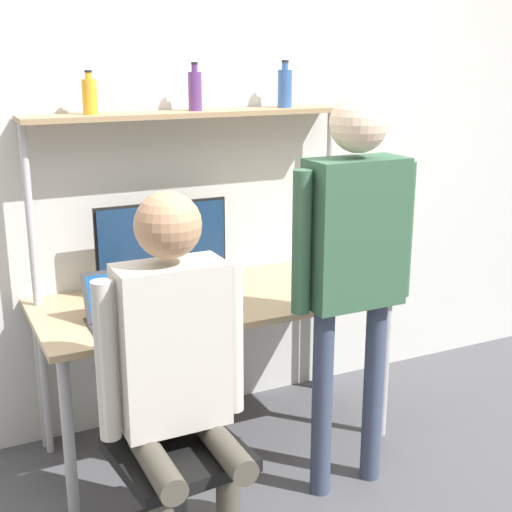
{
  "coord_description": "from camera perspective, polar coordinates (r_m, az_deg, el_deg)",
  "views": [
    {
      "loc": [
        -1.22,
        -2.6,
        1.89
      ],
      "look_at": [
        -0.04,
        -0.15,
        1.12
      ],
      "focal_mm": 50.0,
      "sensor_mm": 36.0,
      "label": 1
    }
  ],
  "objects": [
    {
      "name": "wall_back",
      "position": [
        3.66,
        -5.98,
        7.29
      ],
      "size": [
        8.0,
        0.06,
        2.7
      ],
      "color": "silver",
      "rests_on": "ground_plane"
    },
    {
      "name": "person_standing",
      "position": [
        2.98,
        7.85,
        0.8
      ],
      "size": [
        0.58,
        0.24,
        1.75
      ],
      "color": "#38425B",
      "rests_on": "ground_plane"
    },
    {
      "name": "person_seated",
      "position": [
        2.59,
        -6.47,
        -7.81
      ],
      "size": [
        0.56,
        0.48,
        1.44
      ],
      "color": "#4C473D",
      "rests_on": "ground_plane"
    },
    {
      "name": "cell_phone",
      "position": [
        3.19,
        -6.11,
        -4.78
      ],
      "size": [
        0.07,
        0.15,
        0.01
      ],
      "color": "#264C8C",
      "rests_on": "desk"
    },
    {
      "name": "bottle_blue",
      "position": [
        3.69,
        2.32,
        13.32
      ],
      "size": [
        0.07,
        0.07,
        0.23
      ],
      "color": "#335999",
      "rests_on": "shelf_unit"
    },
    {
      "name": "office_chair",
      "position": [
        2.9,
        -6.49,
        -17.87
      ],
      "size": [
        0.56,
        0.56,
        0.92
      ],
      "color": "black",
      "rests_on": "ground_plane"
    },
    {
      "name": "desk",
      "position": [
        3.46,
        -3.35,
        -4.49
      ],
      "size": [
        1.69,
        0.76,
        0.77
      ],
      "color": "tan",
      "rests_on": "ground_plane"
    },
    {
      "name": "bottle_purple",
      "position": [
        3.49,
        -4.9,
        13.08
      ],
      "size": [
        0.07,
        0.07,
        0.23
      ],
      "color": "#593372",
      "rests_on": "shelf_unit"
    },
    {
      "name": "monitor",
      "position": [
        3.49,
        -7.48,
        1.21
      ],
      "size": [
        0.66,
        0.2,
        0.44
      ],
      "color": "black",
      "rests_on": "desk"
    },
    {
      "name": "bottle_amber",
      "position": [
        3.34,
        -13.16,
        12.37
      ],
      "size": [
        0.07,
        0.07,
        0.19
      ],
      "color": "gold",
      "rests_on": "shelf_unit"
    },
    {
      "name": "ground_plane",
      "position": [
        3.44,
        -0.5,
        -17.44
      ],
      "size": [
        12.0,
        12.0,
        0.0
      ],
      "primitive_type": "plane",
      "color": "#4C4C51"
    },
    {
      "name": "laptop",
      "position": [
        3.16,
        -10.66,
        -4.07
      ],
      "size": [
        0.31,
        0.23,
        0.22
      ],
      "color": "#333338",
      "rests_on": "desk"
    },
    {
      "name": "shelf_unit",
      "position": [
        3.52,
        -5.11,
        7.2
      ],
      "size": [
        1.61,
        0.23,
        1.63
      ],
      "color": "#997A56",
      "rests_on": "ground_plane"
    }
  ]
}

